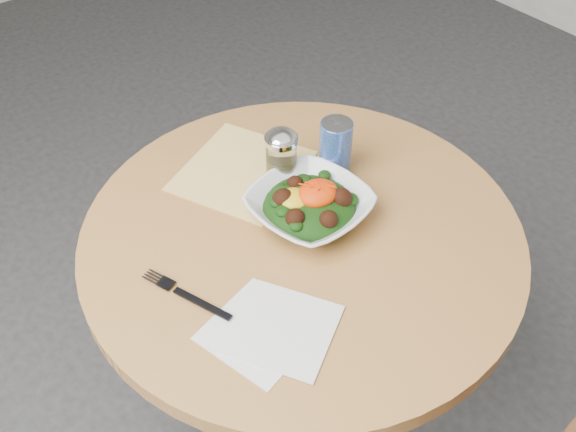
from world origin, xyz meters
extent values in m
plane|color=#2B2B2D|center=(0.00, 0.00, 0.00)|extent=(6.00, 6.00, 0.00)
cylinder|color=black|center=(0.00, 0.00, 0.01)|extent=(0.52, 0.52, 0.03)
cylinder|color=black|center=(0.00, 0.00, 0.35)|extent=(0.10, 0.10, 0.71)
cylinder|color=#C78947|center=(0.00, 0.00, 0.73)|extent=(0.90, 0.90, 0.04)
cube|color=#EBA00C|center=(0.01, 0.22, 0.75)|extent=(0.35, 0.34, 0.00)
cube|color=silver|center=(-0.22, -0.15, 0.75)|extent=(0.21, 0.21, 0.00)
cube|color=silver|center=(-0.18, -0.17, 0.75)|extent=(0.23, 0.23, 0.00)
imported|color=silver|center=(0.03, 0.02, 0.78)|extent=(0.26, 0.26, 0.06)
ellipsoid|color=black|center=(0.03, 0.02, 0.78)|extent=(0.19, 0.19, 0.07)
ellipsoid|color=gold|center=(0.01, 0.03, 0.81)|extent=(0.06, 0.06, 0.02)
ellipsoid|color=#F14505|center=(0.05, 0.01, 0.81)|extent=(0.09, 0.07, 0.04)
cube|color=black|center=(-0.27, -0.04, 0.76)|extent=(0.05, 0.12, 0.00)
cube|color=black|center=(-0.30, 0.06, 0.76)|extent=(0.05, 0.07, 0.00)
cylinder|color=silver|center=(0.06, 0.15, 0.80)|extent=(0.07, 0.07, 0.10)
cylinder|color=#9E8449|center=(0.06, 0.15, 0.78)|extent=(0.06, 0.06, 0.06)
cylinder|color=silver|center=(0.06, 0.15, 0.86)|extent=(0.07, 0.07, 0.01)
ellipsoid|color=silver|center=(0.06, 0.15, 0.87)|extent=(0.07, 0.07, 0.03)
cylinder|color=#0D1F94|center=(0.17, 0.09, 0.82)|extent=(0.07, 0.07, 0.13)
cylinder|color=silver|center=(0.17, 0.09, 0.88)|extent=(0.07, 0.07, 0.00)
cube|color=silver|center=(0.17, 0.10, 0.89)|extent=(0.02, 0.02, 0.00)
camera|label=1|loc=(-0.59, -0.69, 1.68)|focal=40.00mm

